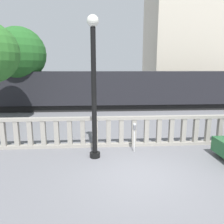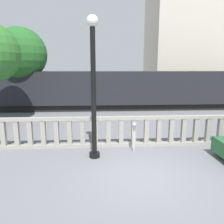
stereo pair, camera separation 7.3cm
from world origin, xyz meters
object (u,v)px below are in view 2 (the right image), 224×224
at_px(tree_right, 20,54).
at_px(train_near, 116,89).
at_px(parking_meter, 134,130).
at_px(lamppost, 93,83).

bearing_deg(tree_right, train_near, 2.46).
bearing_deg(tree_right, parking_meter, -51.35).
distance_m(parking_meter, tree_right, 12.83).
bearing_deg(train_near, parking_meter, -90.05).
relative_size(train_near, tree_right, 4.04).
relative_size(lamppost, train_near, 0.20).
bearing_deg(train_near, tree_right, -177.54).
xyz_separation_m(lamppost, train_near, (1.67, 10.42, -1.27)).
bearing_deg(lamppost, train_near, 80.91).
distance_m(parking_meter, train_near, 9.97).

